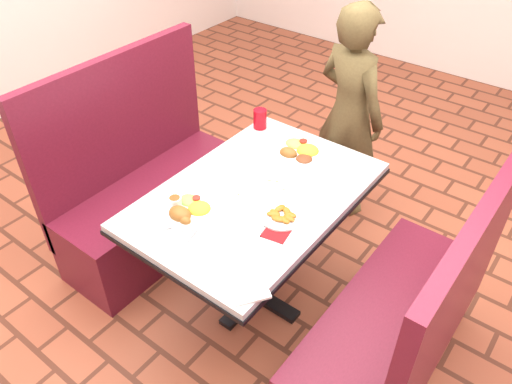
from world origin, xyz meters
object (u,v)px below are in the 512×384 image
(dining_table, at_px, (256,207))
(near_dinner_plate, at_px, (188,208))
(booth_bench_left, at_px, (151,197))
(far_dinner_plate, at_px, (299,150))
(red_tumbler, at_px, (260,119))
(booth_bench_right, at_px, (397,332))
(diner_person, at_px, (349,114))
(plantain_plate, at_px, (281,216))

(dining_table, bearing_deg, near_dinner_plate, -116.33)
(booth_bench_left, xyz_separation_m, near_dinner_plate, (0.65, -0.30, 0.45))
(far_dinner_plate, distance_m, red_tumbler, 0.34)
(booth_bench_right, bearing_deg, booth_bench_left, 180.00)
(dining_table, distance_m, booth_bench_left, 0.86)
(diner_person, relative_size, red_tumbler, 12.31)
(booth_bench_right, bearing_deg, plantain_plate, -172.44)
(booth_bench_left, bearing_deg, dining_table, 0.00)
(dining_table, xyz_separation_m, far_dinner_plate, (-0.02, 0.39, 0.12))
(near_dinner_plate, bearing_deg, booth_bench_right, 17.74)
(near_dinner_plate, bearing_deg, dining_table, 63.67)
(booth_bench_right, height_order, plantain_plate, booth_bench_right)
(dining_table, relative_size, booth_bench_left, 1.01)
(diner_person, xyz_separation_m, far_dinner_plate, (0.04, -0.63, 0.09))
(booth_bench_left, bearing_deg, booth_bench_right, 0.00)
(booth_bench_right, relative_size, diner_person, 0.87)
(booth_bench_right, distance_m, plantain_plate, 0.74)
(plantain_plate, bearing_deg, near_dinner_plate, -147.52)
(diner_person, height_order, far_dinner_plate, diner_person)
(booth_bench_left, distance_m, red_tumbler, 0.82)
(dining_table, relative_size, near_dinner_plate, 4.74)
(booth_bench_left, relative_size, diner_person, 0.87)
(near_dinner_plate, relative_size, red_tumbler, 2.28)
(dining_table, distance_m, red_tumbler, 0.61)
(diner_person, height_order, near_dinner_plate, diner_person)
(booth_bench_left, distance_m, plantain_plate, 1.09)
(plantain_plate, bearing_deg, red_tumbler, 134.12)
(diner_person, height_order, red_tumbler, diner_person)
(far_dinner_plate, bearing_deg, dining_table, -87.78)
(far_dinner_plate, xyz_separation_m, red_tumbler, (-0.33, 0.09, 0.03))
(diner_person, height_order, plantain_plate, diner_person)
(diner_person, bearing_deg, plantain_plate, 118.95)
(dining_table, xyz_separation_m, diner_person, (-0.06, 1.02, 0.04))
(near_dinner_plate, relative_size, far_dinner_plate, 0.88)
(booth_bench_right, relative_size, red_tumbler, 10.71)
(far_dinner_plate, bearing_deg, near_dinner_plate, -100.97)
(dining_table, bearing_deg, diner_person, 93.37)
(booth_bench_left, distance_m, near_dinner_plate, 0.84)
(diner_person, distance_m, plantain_plate, 1.13)
(near_dinner_plate, xyz_separation_m, plantain_plate, (0.35, 0.22, -0.02))
(dining_table, height_order, plantain_plate, plantain_plate)
(dining_table, relative_size, plantain_plate, 6.38)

